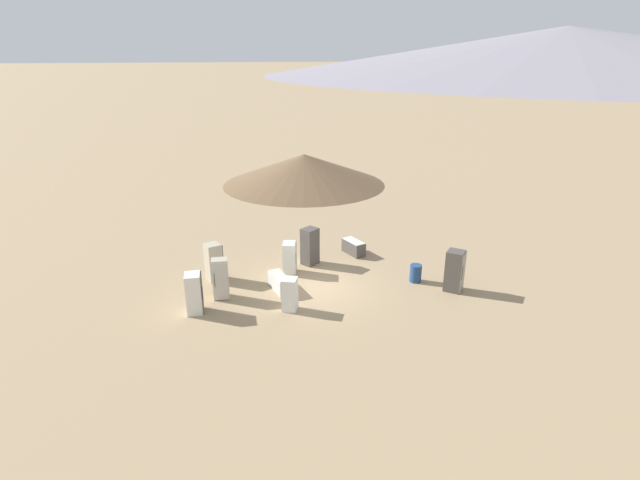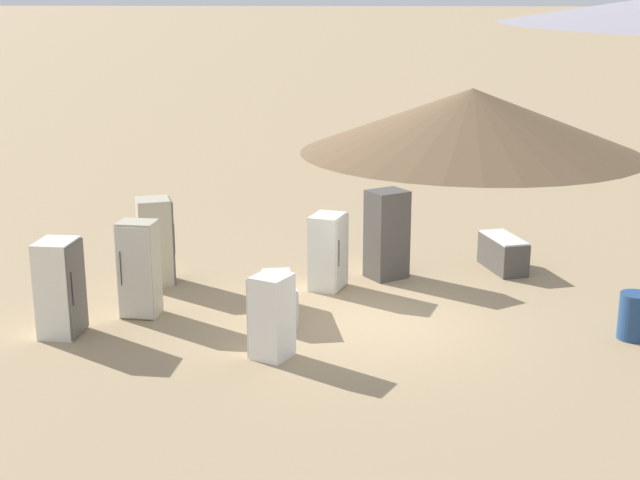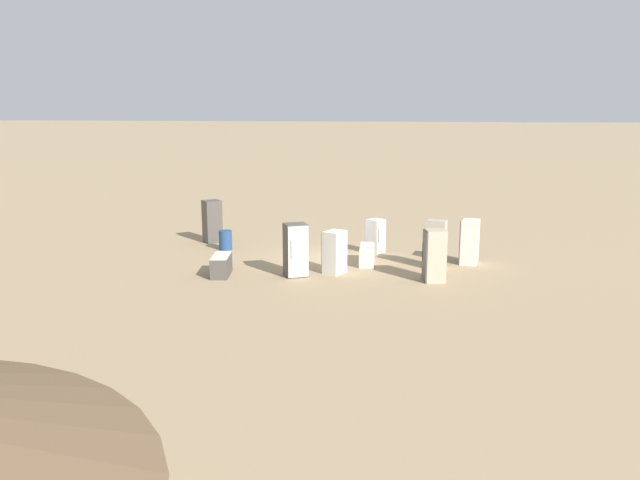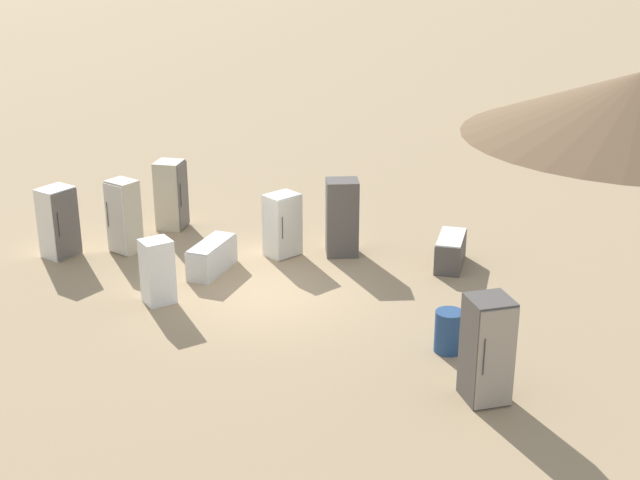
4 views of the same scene
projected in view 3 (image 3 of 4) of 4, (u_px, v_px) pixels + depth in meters
name	position (u px, v px, depth m)	size (l,w,h in m)	color
ground_plane	(326.00, 260.00, 25.28)	(1000.00, 1000.00, 0.00)	#9E8460
discarded_fridge_0	(436.00, 244.00, 23.76)	(0.72, 0.63, 1.86)	#B2A88E
discarded_fridge_1	(334.00, 252.00, 23.03)	(0.82, 0.92, 1.59)	silver
discarded_fridge_2	(296.00, 250.00, 22.56)	(1.04, 1.03, 1.94)	#4C4742
discarded_fridge_3	(367.00, 255.00, 24.53)	(0.92, 1.68, 0.74)	silver
discarded_fridge_4	(469.00, 242.00, 24.45)	(0.70, 0.80, 1.77)	silver
discarded_fridge_5	(434.00, 256.00, 21.85)	(0.93, 0.91, 1.85)	#B2A88E
discarded_fridge_6	(212.00, 221.00, 28.59)	(1.06, 1.05, 1.95)	#4C4742
discarded_fridge_7	(376.00, 236.00, 26.36)	(0.80, 0.80, 1.46)	white
discarded_fridge_8	(221.00, 265.00, 22.77)	(1.05, 1.55, 0.76)	#4C4742
rusty_barrel	(225.00, 240.00, 27.09)	(0.56, 0.56, 0.85)	navy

